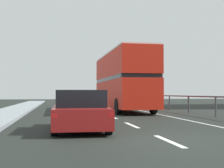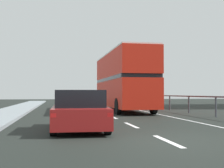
% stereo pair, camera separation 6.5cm
% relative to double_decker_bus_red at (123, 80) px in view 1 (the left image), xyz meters
% --- Properties ---
extents(ground_plane, '(75.77, 120.00, 0.10)m').
position_rel_double_decker_bus_red_xyz_m(ground_plane, '(-1.74, -13.70, -2.30)').
color(ground_plane, black).
extents(lane_paint_markings, '(3.31, 46.00, 0.01)m').
position_rel_double_decker_bus_red_xyz_m(lane_paint_markings, '(0.12, -5.06, -2.25)').
color(lane_paint_markings, silver).
rests_on(lane_paint_markings, ground).
extents(bridge_side_railing, '(0.10, 42.00, 1.14)m').
position_rel_double_decker_bus_red_xyz_m(bridge_side_railing, '(3.77, -4.70, -1.34)').
color(bridge_side_railing, '#43464E').
rests_on(bridge_side_railing, ground).
extents(double_decker_bus_red, '(2.63, 10.37, 4.20)m').
position_rel_double_decker_bus_red_xyz_m(double_decker_bus_red, '(0.00, 0.00, 0.00)').
color(double_decker_bus_red, red).
rests_on(double_decker_bus_red, ground).
extents(hatchback_car_near, '(1.93, 4.20, 1.39)m').
position_rel_double_decker_bus_red_xyz_m(hatchback_car_near, '(-3.93, -11.08, -1.59)').
color(hatchback_car_near, maroon).
rests_on(hatchback_car_near, ground).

